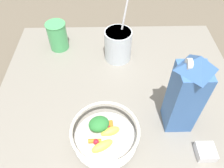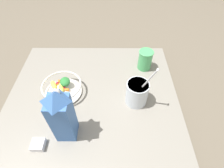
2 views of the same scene
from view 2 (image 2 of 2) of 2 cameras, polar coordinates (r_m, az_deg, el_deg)
The scene contains 7 objects.
ground_plane at distance 0.97m, azimuth -6.31°, elevation -6.56°, with size 6.00×6.00×0.00m, color #665B4C.
countertop at distance 0.95m, azimuth -6.39°, elevation -6.00°, with size 0.92×0.92×0.03m.
fruit_bowl at distance 0.97m, azimuth -15.91°, elevation -1.17°, with size 0.21×0.21×0.09m.
milk_carton at distance 0.74m, azimuth -16.08°, elevation -9.93°, with size 0.09×0.09×0.29m.
yogurt_tub at distance 0.88m, azimuth 8.21°, elevation -2.82°, with size 0.13×0.11×0.27m.
drinking_cup at distance 1.08m, azimuth 10.78°, elevation 7.90°, with size 0.09×0.09×0.12m.
spice_jar at distance 0.86m, azimuth -22.92°, elevation -17.78°, with size 0.06×0.06×0.03m.
Camera 2 is at (-0.11, 0.55, 0.79)m, focal length 28.00 mm.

